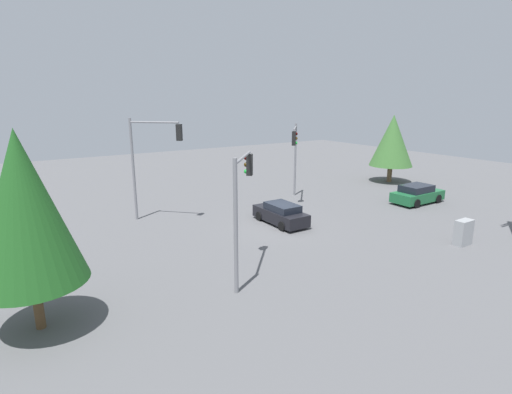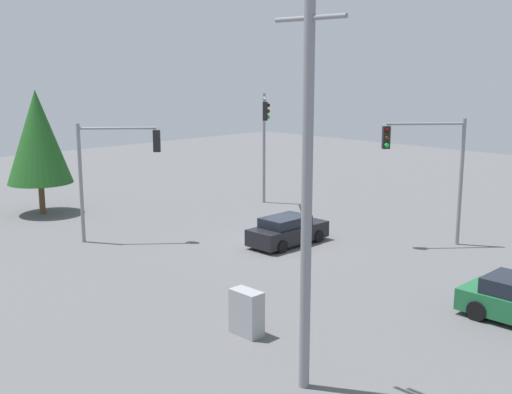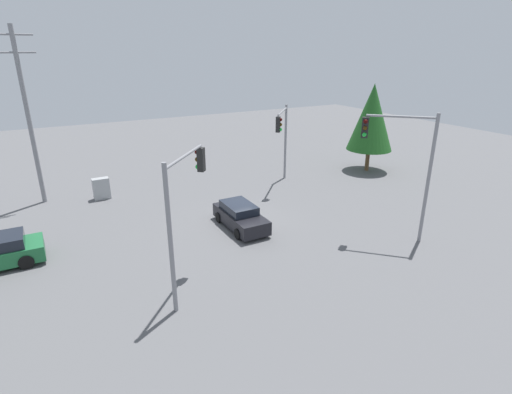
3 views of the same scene
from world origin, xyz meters
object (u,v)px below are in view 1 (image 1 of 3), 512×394
(traffic_signal_aux, at_px, (295,149))
(electrical_cabinet, at_px, (463,233))
(sedan_green, at_px, (417,194))
(traffic_signal_cross, at_px, (151,152))
(sedan_dark, at_px, (281,214))
(traffic_signal_main, at_px, (242,193))

(traffic_signal_aux, xyz_separation_m, electrical_cabinet, (1.49, -13.50, -3.45))
(traffic_signal_aux, bearing_deg, sedan_green, 90.92)
(sedan_green, height_order, traffic_signal_cross, traffic_signal_cross)
(sedan_dark, distance_m, traffic_signal_cross, 9.49)
(sedan_dark, bearing_deg, traffic_signal_cross, 141.83)
(traffic_signal_main, xyz_separation_m, traffic_signal_cross, (-0.43, 10.89, 0.64))
(traffic_signal_cross, bearing_deg, traffic_signal_main, -43.18)
(traffic_signal_cross, height_order, electrical_cabinet, traffic_signal_cross)
(sedan_green, relative_size, traffic_signal_aux, 0.72)
(electrical_cabinet, bearing_deg, traffic_signal_aux, 96.31)
(sedan_green, bearing_deg, traffic_signal_aux, -129.93)
(sedan_green, bearing_deg, traffic_signal_main, -77.89)
(traffic_signal_main, bearing_deg, traffic_signal_aux, -6.22)
(sedan_green, xyz_separation_m, traffic_signal_aux, (-7.47, 6.25, 3.47))
(sedan_green, relative_size, electrical_cabinet, 2.99)
(traffic_signal_main, bearing_deg, electrical_cabinet, -63.27)
(sedan_green, height_order, traffic_signal_aux, traffic_signal_aux)
(electrical_cabinet, bearing_deg, traffic_signal_main, 165.55)
(traffic_signal_aux, relative_size, electrical_cabinet, 4.14)
(sedan_dark, xyz_separation_m, sedan_green, (12.27, -1.57, 0.04))
(traffic_signal_cross, distance_m, traffic_signal_aux, 11.60)
(traffic_signal_cross, xyz_separation_m, traffic_signal_aux, (11.57, -0.64, -0.47))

